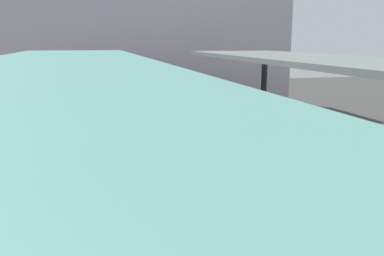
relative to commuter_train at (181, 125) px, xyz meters
The scene contains 10 objects.
track_ballast 6.89m from the commuter_train, 90.00° to the right, with size 3.20×28.00×0.20m, color #4C4742.
rail_near_side 6.89m from the commuter_train, 96.14° to the right, with size 0.08×28.00×0.14m, color slate.
rail_far_side 6.89m from the commuter_train, 83.86° to the right, with size 0.08×28.00×0.14m, color slate.
commuter_train is the anchor object (origin of this frame).
canopy_left 7.00m from the commuter_train, 125.65° to the right, with size 4.18×21.00×3.41m.
canopy_right 6.98m from the commuter_train, 54.35° to the right, with size 4.18×21.00×3.34m.
platform_bench 7.37m from the commuter_train, 62.98° to the right, with size 1.40×0.41×0.86m.
passenger_mid_platform 4.06m from the commuter_train, ahead, with size 0.36×0.36×1.57m.
passenger_far_end 8.02m from the commuter_train, 71.83° to the right, with size 0.36×0.36×1.62m.
station_building_backdrop 13.86m from the commuter_train, 86.11° to the left, with size 18.00×6.00×11.00m, color #B7B2B7.
Camera 1 is at (-3.31, -7.82, 4.88)m, focal length 37.80 mm.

